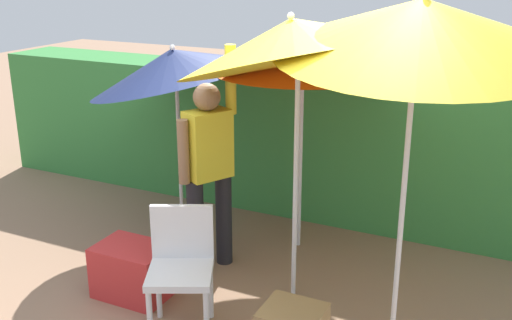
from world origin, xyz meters
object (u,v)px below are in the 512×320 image
umbrella_orange (303,56)px  umbrella_navy (295,40)px  umbrella_yellow (421,26)px  umbrella_rainbow (174,65)px  cooler_box (133,271)px  person_vendor (209,164)px  chair_plastic (181,263)px

umbrella_orange → umbrella_navy: (0.28, -0.88, 0.25)m
umbrella_orange → umbrella_yellow: (1.16, -1.08, 0.40)m
umbrella_rainbow → cooler_box: size_ratio=3.46×
umbrella_rainbow → person_vendor: (0.65, -0.54, -0.68)m
umbrella_rainbow → umbrella_navy: size_ratio=0.80×
umbrella_rainbow → umbrella_navy: 1.66m
person_vendor → cooler_box: person_vendor is taller
umbrella_orange → umbrella_yellow: size_ratio=0.79×
umbrella_rainbow → chair_plastic: 2.00m
umbrella_orange → person_vendor: bearing=-126.3°
umbrella_yellow → umbrella_navy: umbrella_yellow is taller
umbrella_yellow → person_vendor: umbrella_yellow is taller
umbrella_yellow → person_vendor: bearing=167.7°
umbrella_yellow → umbrella_navy: 0.91m
umbrella_rainbow → umbrella_yellow: umbrella_yellow is taller
person_vendor → cooler_box: (-0.32, -0.66, -0.73)m
person_vendor → chair_plastic: size_ratio=2.11×
umbrella_orange → cooler_box: umbrella_orange is taller
person_vendor → cooler_box: bearing=-115.5°
umbrella_yellow → chair_plastic: (-1.41, -0.50, -1.64)m
umbrella_yellow → cooler_box: 2.80m
umbrella_yellow → person_vendor: size_ratio=1.30×
umbrella_orange → person_vendor: size_ratio=1.03×
umbrella_orange → umbrella_navy: bearing=-72.3°
person_vendor → umbrella_rainbow: bearing=140.3°
umbrella_navy → person_vendor: bearing=168.3°
umbrella_yellow → cooler_box: (-2.00, -0.29, -1.94)m
umbrella_rainbow → cooler_box: (0.33, -1.20, -1.41)m
umbrella_orange → chair_plastic: bearing=-99.2°
person_vendor → chair_plastic: person_vendor is taller
umbrella_rainbow → person_vendor: size_ratio=1.04×
umbrella_rainbow → umbrella_navy: bearing=-25.9°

